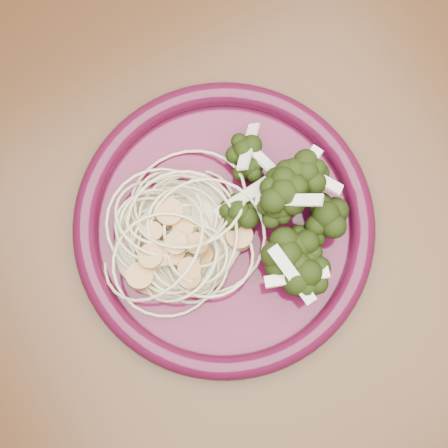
% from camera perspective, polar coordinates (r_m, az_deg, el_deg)
% --- Properties ---
extents(dining_table, '(1.20, 0.80, 0.75)m').
position_cam_1_polar(dining_table, '(0.73, 8.56, -1.94)').
color(dining_table, '#472814').
rests_on(dining_table, ground).
extents(dinner_plate, '(0.35, 0.35, 0.02)m').
position_cam_1_polar(dinner_plate, '(0.62, 0.00, -0.16)').
color(dinner_plate, '#430921').
rests_on(dinner_plate, dining_table).
extents(spaghetti_pile, '(0.15, 0.14, 0.03)m').
position_cam_1_polar(spaghetti_pile, '(0.61, -4.24, -1.28)').
color(spaghetti_pile, beige).
rests_on(spaghetti_pile, dinner_plate).
extents(scallop_cluster, '(0.15, 0.15, 0.04)m').
position_cam_1_polar(scallop_cluster, '(0.57, -4.50, -0.68)').
color(scallop_cluster, tan).
rests_on(scallop_cluster, spaghetti_pile).
extents(broccoli_pile, '(0.12, 0.16, 0.05)m').
position_cam_1_polar(broccoli_pile, '(0.60, 5.22, 1.83)').
color(broccoli_pile, black).
rests_on(broccoli_pile, dinner_plate).
extents(onion_garnish, '(0.08, 0.11, 0.06)m').
position_cam_1_polar(onion_garnish, '(0.57, 5.51, 2.53)').
color(onion_garnish, beige).
rests_on(onion_garnish, broccoli_pile).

